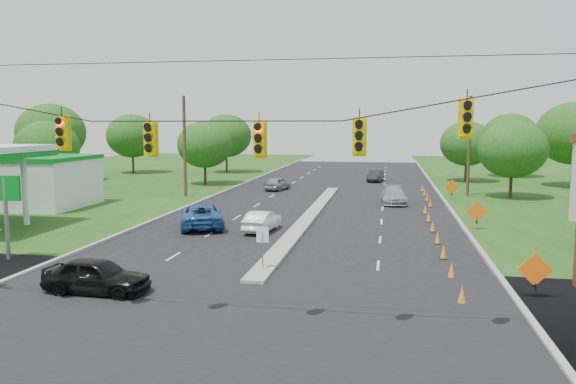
% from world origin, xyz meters
% --- Properties ---
extents(ground, '(160.00, 160.00, 0.00)m').
position_xyz_m(ground, '(0.00, 0.00, 0.00)').
color(ground, black).
rests_on(ground, ground).
extents(cross_street, '(160.00, 14.00, 0.02)m').
position_xyz_m(cross_street, '(0.00, 0.00, 0.00)').
color(cross_street, black).
rests_on(cross_street, ground).
extents(curb_left, '(0.25, 110.00, 0.16)m').
position_xyz_m(curb_left, '(-10.10, 30.00, 0.00)').
color(curb_left, gray).
rests_on(curb_left, ground).
extents(curb_right, '(0.25, 110.00, 0.16)m').
position_xyz_m(curb_right, '(10.10, 30.00, 0.00)').
color(curb_right, gray).
rests_on(curb_right, ground).
extents(median, '(1.00, 34.00, 0.18)m').
position_xyz_m(median, '(0.00, 21.00, 0.00)').
color(median, gray).
rests_on(median, ground).
extents(median_sign, '(0.55, 0.06, 2.05)m').
position_xyz_m(median_sign, '(0.00, 6.00, 1.46)').
color(median_sign, gray).
rests_on(median_sign, ground).
extents(signal_span, '(25.60, 0.32, 9.00)m').
position_xyz_m(signal_span, '(-0.05, -1.00, 4.97)').
color(signal_span, '#422D1C').
rests_on(signal_span, ground).
extents(utility_pole_far_left, '(0.28, 0.28, 9.00)m').
position_xyz_m(utility_pole_far_left, '(-12.50, 30.00, 4.50)').
color(utility_pole_far_left, '#422D1C').
rests_on(utility_pole_far_left, ground).
extents(utility_pole_far_right, '(0.28, 0.28, 9.00)m').
position_xyz_m(utility_pole_far_right, '(12.50, 35.00, 4.50)').
color(utility_pole_far_right, '#422D1C').
rests_on(utility_pole_far_right, ground).
extents(gas_station, '(18.40, 19.70, 5.20)m').
position_xyz_m(gas_station, '(-23.64, 20.24, 2.58)').
color(gas_station, white).
rests_on(gas_station, ground).
extents(cone_0, '(0.32, 0.32, 0.70)m').
position_xyz_m(cone_0, '(8.10, 3.00, 0.35)').
color(cone_0, orange).
rests_on(cone_0, ground).
extents(cone_1, '(0.32, 0.32, 0.70)m').
position_xyz_m(cone_1, '(8.10, 6.50, 0.35)').
color(cone_1, orange).
rests_on(cone_1, ground).
extents(cone_2, '(0.32, 0.32, 0.70)m').
position_xyz_m(cone_2, '(8.10, 10.00, 0.35)').
color(cone_2, orange).
rests_on(cone_2, ground).
extents(cone_3, '(0.32, 0.32, 0.70)m').
position_xyz_m(cone_3, '(8.10, 13.50, 0.35)').
color(cone_3, orange).
rests_on(cone_3, ground).
extents(cone_4, '(0.32, 0.32, 0.70)m').
position_xyz_m(cone_4, '(8.10, 17.00, 0.35)').
color(cone_4, orange).
rests_on(cone_4, ground).
extents(cone_5, '(0.32, 0.32, 0.70)m').
position_xyz_m(cone_5, '(8.10, 20.50, 0.35)').
color(cone_5, orange).
rests_on(cone_5, ground).
extents(cone_6, '(0.32, 0.32, 0.70)m').
position_xyz_m(cone_6, '(8.10, 24.00, 0.35)').
color(cone_6, orange).
rests_on(cone_6, ground).
extents(cone_7, '(0.32, 0.32, 0.70)m').
position_xyz_m(cone_7, '(8.70, 27.50, 0.35)').
color(cone_7, orange).
rests_on(cone_7, ground).
extents(cone_8, '(0.32, 0.32, 0.70)m').
position_xyz_m(cone_8, '(8.70, 31.00, 0.35)').
color(cone_8, orange).
rests_on(cone_8, ground).
extents(cone_9, '(0.32, 0.32, 0.70)m').
position_xyz_m(cone_9, '(8.70, 34.50, 0.35)').
color(cone_9, orange).
rests_on(cone_9, ground).
extents(cone_10, '(0.32, 0.32, 0.70)m').
position_xyz_m(cone_10, '(8.70, 38.00, 0.35)').
color(cone_10, orange).
rests_on(cone_10, ground).
extents(work_sign_0, '(1.27, 0.58, 1.37)m').
position_xyz_m(work_sign_0, '(10.80, 4.00, 1.09)').
color(work_sign_0, black).
rests_on(work_sign_0, ground).
extents(work_sign_1, '(1.27, 0.58, 1.37)m').
position_xyz_m(work_sign_1, '(10.80, 18.00, 1.09)').
color(work_sign_1, black).
rests_on(work_sign_1, ground).
extents(work_sign_2, '(1.27, 0.58, 1.37)m').
position_xyz_m(work_sign_2, '(10.80, 32.00, 1.09)').
color(work_sign_2, black).
rests_on(work_sign_2, ground).
extents(tree_2, '(5.88, 5.88, 6.86)m').
position_xyz_m(tree_2, '(-26.00, 30.00, 4.34)').
color(tree_2, black).
rests_on(tree_2, ground).
extents(tree_3, '(7.56, 7.56, 8.82)m').
position_xyz_m(tree_3, '(-32.00, 40.00, 5.58)').
color(tree_3, black).
rests_on(tree_3, ground).
extents(tree_4, '(6.72, 6.72, 7.84)m').
position_xyz_m(tree_4, '(-28.00, 52.00, 4.96)').
color(tree_4, black).
rests_on(tree_4, ground).
extents(tree_5, '(5.88, 5.88, 6.86)m').
position_xyz_m(tree_5, '(-14.00, 40.00, 4.34)').
color(tree_5, black).
rests_on(tree_5, ground).
extents(tree_6, '(6.72, 6.72, 7.84)m').
position_xyz_m(tree_6, '(-16.00, 55.00, 4.96)').
color(tree_6, black).
rests_on(tree_6, ground).
extents(tree_9, '(5.88, 5.88, 6.86)m').
position_xyz_m(tree_9, '(16.00, 34.00, 4.34)').
color(tree_9, black).
rests_on(tree_9, ground).
extents(tree_10, '(7.56, 7.56, 8.82)m').
position_xyz_m(tree_10, '(24.00, 44.00, 5.58)').
color(tree_10, black).
rests_on(tree_10, ground).
extents(tree_11, '(6.72, 6.72, 7.84)m').
position_xyz_m(tree_11, '(20.00, 55.00, 4.96)').
color(tree_11, black).
rests_on(tree_11, ground).
extents(tree_12, '(5.88, 5.88, 6.86)m').
position_xyz_m(tree_12, '(14.00, 48.00, 4.34)').
color(tree_12, black).
rests_on(tree_12, ground).
extents(black_sedan, '(4.20, 1.83, 1.41)m').
position_xyz_m(black_sedan, '(-5.60, 1.82, 0.70)').
color(black_sedan, black).
rests_on(black_sedan, ground).
extents(white_sedan, '(1.69, 3.96, 1.27)m').
position_xyz_m(white_sedan, '(-2.15, 15.34, 0.63)').
color(white_sedan, silver).
rests_on(white_sedan, ground).
extents(blue_pickup, '(4.26, 6.04, 1.53)m').
position_xyz_m(blue_pickup, '(-6.22, 15.98, 0.76)').
color(blue_pickup, '#215697').
rests_on(blue_pickup, ground).
extents(silver_car_far, '(2.22, 4.89, 1.39)m').
position_xyz_m(silver_car_far, '(5.86, 28.97, 0.69)').
color(silver_car_far, '#9597AD').
rests_on(silver_car_far, ground).
extents(silver_car_oncoming, '(2.35, 4.09, 1.31)m').
position_xyz_m(silver_car_oncoming, '(-5.42, 36.64, 0.66)').
color(silver_car_oncoming, gray).
rests_on(silver_car_oncoming, ground).
extents(dark_car_receding, '(1.88, 4.20, 1.34)m').
position_xyz_m(dark_car_receding, '(3.96, 46.89, 0.67)').
color(dark_car_receding, black).
rests_on(dark_car_receding, ground).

